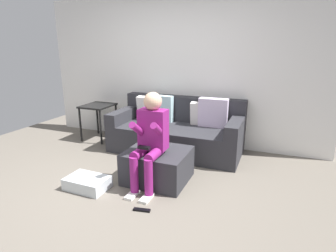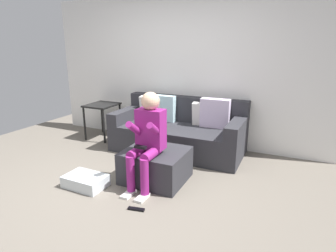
{
  "view_description": "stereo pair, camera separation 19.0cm",
  "coord_description": "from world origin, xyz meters",
  "px_view_note": "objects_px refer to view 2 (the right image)",
  "views": [
    {
      "loc": [
        1.66,
        -2.54,
        1.68
      ],
      "look_at": [
        0.24,
        0.99,
        0.58
      ],
      "focal_mm": 29.74,
      "sensor_mm": 36.0,
      "label": 1
    },
    {
      "loc": [
        1.83,
        -2.46,
        1.68
      ],
      "look_at": [
        0.24,
        0.99,
        0.58
      ],
      "focal_mm": 29.74,
      "sensor_mm": 36.0,
      "label": 2
    }
  ],
  "objects_px": {
    "remote_near_ottoman": "(136,209)",
    "ottoman": "(156,165)",
    "person_seated": "(147,135)",
    "storage_bin": "(86,181)",
    "couch_sectional": "(180,131)",
    "side_table": "(102,110)"
  },
  "relations": [
    {
      "from": "storage_bin",
      "to": "side_table",
      "type": "distance_m",
      "value": 2.0
    },
    {
      "from": "remote_near_ottoman",
      "to": "ottoman",
      "type": "bearing_deg",
      "value": 90.18
    },
    {
      "from": "ottoman",
      "to": "remote_near_ottoman",
      "type": "distance_m",
      "value": 0.75
    },
    {
      "from": "ottoman",
      "to": "person_seated",
      "type": "bearing_deg",
      "value": -95.82
    },
    {
      "from": "couch_sectional",
      "to": "side_table",
      "type": "distance_m",
      "value": 1.57
    },
    {
      "from": "couch_sectional",
      "to": "side_table",
      "type": "bearing_deg",
      "value": 179.88
    },
    {
      "from": "person_seated",
      "to": "side_table",
      "type": "xyz_separation_m",
      "value": [
        -1.68,
        1.31,
        -0.12
      ]
    },
    {
      "from": "ottoman",
      "to": "person_seated",
      "type": "height_order",
      "value": "person_seated"
    },
    {
      "from": "person_seated",
      "to": "remote_near_ottoman",
      "type": "bearing_deg",
      "value": -74.79
    },
    {
      "from": "ottoman",
      "to": "side_table",
      "type": "bearing_deg",
      "value": 146.2
    },
    {
      "from": "person_seated",
      "to": "side_table",
      "type": "distance_m",
      "value": 2.13
    },
    {
      "from": "couch_sectional",
      "to": "storage_bin",
      "type": "height_order",
      "value": "couch_sectional"
    },
    {
      "from": "ottoman",
      "to": "storage_bin",
      "type": "distance_m",
      "value": 0.89
    },
    {
      "from": "storage_bin",
      "to": "ottoman",
      "type": "bearing_deg",
      "value": 37.11
    },
    {
      "from": "ottoman",
      "to": "side_table",
      "type": "relative_size",
      "value": 1.2
    },
    {
      "from": "storage_bin",
      "to": "side_table",
      "type": "height_order",
      "value": "side_table"
    },
    {
      "from": "couch_sectional",
      "to": "ottoman",
      "type": "distance_m",
      "value": 1.15
    },
    {
      "from": "person_seated",
      "to": "side_table",
      "type": "relative_size",
      "value": 1.8
    },
    {
      "from": "person_seated",
      "to": "storage_bin",
      "type": "xyz_separation_m",
      "value": [
        -0.68,
        -0.36,
        -0.58
      ]
    },
    {
      "from": "ottoman",
      "to": "side_table",
      "type": "distance_m",
      "value": 2.07
    },
    {
      "from": "storage_bin",
      "to": "remote_near_ottoman",
      "type": "relative_size",
      "value": 2.78
    },
    {
      "from": "couch_sectional",
      "to": "storage_bin",
      "type": "bearing_deg",
      "value": -108.69
    }
  ]
}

